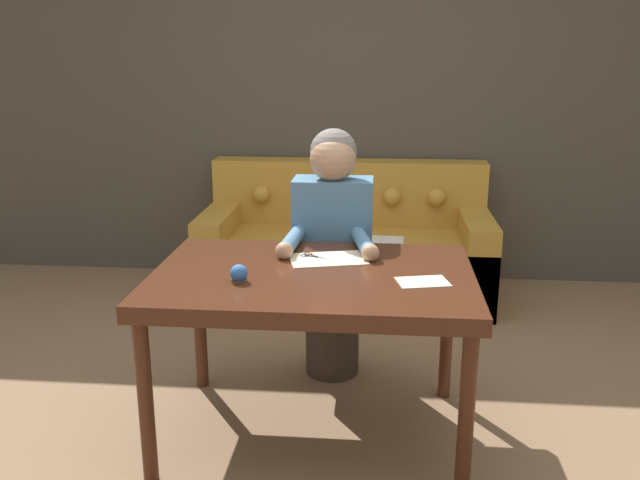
{
  "coord_description": "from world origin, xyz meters",
  "views": [
    {
      "loc": [
        0.23,
        -2.71,
        1.66
      ],
      "look_at": [
        -0.02,
        0.09,
        0.86
      ],
      "focal_mm": 38.0,
      "sensor_mm": 36.0,
      "label": 1
    }
  ],
  "objects_px": {
    "couch": "(346,250)",
    "person": "(332,251)",
    "dining_table": "(313,289)",
    "pin_cushion": "(239,274)",
    "scissors": "(314,257)"
  },
  "relations": [
    {
      "from": "pin_cushion",
      "to": "scissors",
      "type": "bearing_deg",
      "value": 53.19
    },
    {
      "from": "person",
      "to": "pin_cushion",
      "type": "relative_size",
      "value": 18.0
    },
    {
      "from": "person",
      "to": "couch",
      "type": "bearing_deg",
      "value": 89.46
    },
    {
      "from": "dining_table",
      "to": "pin_cushion",
      "type": "height_order",
      "value": "pin_cushion"
    },
    {
      "from": "couch",
      "to": "person",
      "type": "xyz_separation_m",
      "value": [
        -0.01,
        -1.22,
        0.36
      ]
    },
    {
      "from": "dining_table",
      "to": "pin_cushion",
      "type": "xyz_separation_m",
      "value": [
        -0.28,
        -0.15,
        0.11
      ]
    },
    {
      "from": "dining_table",
      "to": "person",
      "type": "relative_size",
      "value": 1.04
    },
    {
      "from": "dining_table",
      "to": "person",
      "type": "distance_m",
      "value": 0.61
    },
    {
      "from": "dining_table",
      "to": "couch",
      "type": "height_order",
      "value": "couch"
    },
    {
      "from": "dining_table",
      "to": "couch",
      "type": "relative_size",
      "value": 0.69
    },
    {
      "from": "scissors",
      "to": "pin_cushion",
      "type": "relative_size",
      "value": 2.79
    },
    {
      "from": "dining_table",
      "to": "pin_cushion",
      "type": "relative_size",
      "value": 18.7
    },
    {
      "from": "dining_table",
      "to": "person",
      "type": "height_order",
      "value": "person"
    },
    {
      "from": "couch",
      "to": "pin_cushion",
      "type": "relative_size",
      "value": 27.04
    },
    {
      "from": "person",
      "to": "scissors",
      "type": "distance_m",
      "value": 0.41
    }
  ]
}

